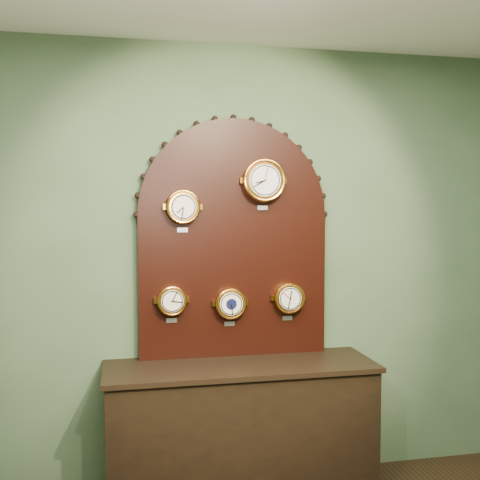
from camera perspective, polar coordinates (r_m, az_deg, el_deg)
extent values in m
plane|color=#486142|center=(3.78, -0.78, -2.50)|extent=(4.00, 0.00, 4.00)
cube|color=black|center=(3.77, 0.07, -18.24)|extent=(1.60, 0.50, 0.80)
cube|color=black|center=(3.75, -0.63, -4.40)|extent=(1.20, 0.06, 0.90)
cylinder|color=black|center=(3.71, -0.64, 2.49)|extent=(1.20, 0.06, 1.20)
cylinder|color=orange|center=(3.61, -5.57, 3.22)|extent=(0.19, 0.08, 0.19)
torus|color=orange|center=(3.57, -5.51, 3.22)|extent=(0.21, 0.02, 0.21)
cylinder|color=white|center=(3.57, -5.50, 3.22)|extent=(0.16, 0.01, 0.16)
cube|color=silver|center=(3.63, -5.60, 0.98)|extent=(0.07, 0.01, 0.03)
cylinder|color=orange|center=(3.70, 2.29, 5.78)|extent=(0.25, 0.08, 0.25)
torus|color=orange|center=(3.67, 2.42, 5.80)|extent=(0.27, 0.03, 0.27)
cylinder|color=white|center=(3.66, 2.45, 5.81)|extent=(0.20, 0.01, 0.20)
cube|color=silver|center=(3.72, 2.20, 3.13)|extent=(0.07, 0.01, 0.03)
cylinder|color=orange|center=(3.65, -6.63, -5.82)|extent=(0.17, 0.08, 0.17)
torus|color=orange|center=(3.62, -6.59, -5.90)|extent=(0.18, 0.02, 0.18)
cylinder|color=white|center=(3.61, -6.58, -5.92)|extent=(0.14, 0.01, 0.14)
cube|color=silver|center=(3.69, -6.65, -7.75)|extent=(0.06, 0.01, 0.03)
cylinder|color=orange|center=(3.70, -0.96, -6.13)|extent=(0.18, 0.08, 0.18)
torus|color=orange|center=(3.67, -0.86, -6.22)|extent=(0.20, 0.02, 0.20)
cylinder|color=white|center=(3.67, -0.84, -6.23)|extent=(0.15, 0.01, 0.15)
cube|color=silver|center=(3.75, -1.03, -8.12)|extent=(0.07, 0.01, 0.03)
cylinder|color=#0C1134|center=(3.66, -0.83, -6.24)|extent=(0.07, 0.00, 0.07)
cylinder|color=orange|center=(3.79, 4.73, -5.59)|extent=(0.18, 0.08, 0.18)
torus|color=orange|center=(3.76, 4.87, -5.66)|extent=(0.20, 0.02, 0.20)
cylinder|color=white|center=(3.75, 4.90, -5.68)|extent=(0.15, 0.01, 0.15)
cube|color=silver|center=(3.84, 4.62, -7.55)|extent=(0.06, 0.01, 0.03)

